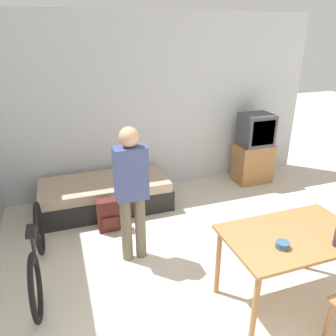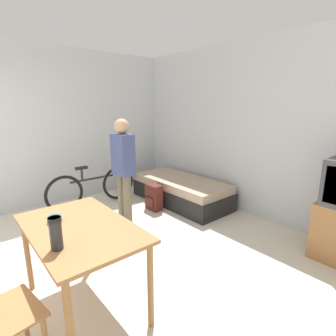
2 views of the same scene
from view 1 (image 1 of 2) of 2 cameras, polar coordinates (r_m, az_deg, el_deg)
wall_back at (r=5.15m, az=-3.43°, el=10.72°), size 5.52×0.06×2.70m
daybed at (r=4.88m, az=-10.90°, el=-4.55°), size 1.86×0.84×0.44m
tv at (r=5.71m, az=14.74°, el=3.10°), size 0.60×0.43×1.18m
dining_table at (r=3.20m, az=20.70°, el=-12.18°), size 1.22×0.75×0.77m
bicycle at (r=3.71m, az=-21.78°, el=-13.62°), size 0.08×1.62×0.73m
person_standing at (r=3.49m, az=-6.38°, el=-3.33°), size 0.34×0.21×1.56m
mate_bowl at (r=2.93m, az=19.33°, el=-12.52°), size 0.11×0.11×0.05m
backpack at (r=4.37m, az=-10.25°, el=-8.04°), size 0.29×0.19×0.44m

